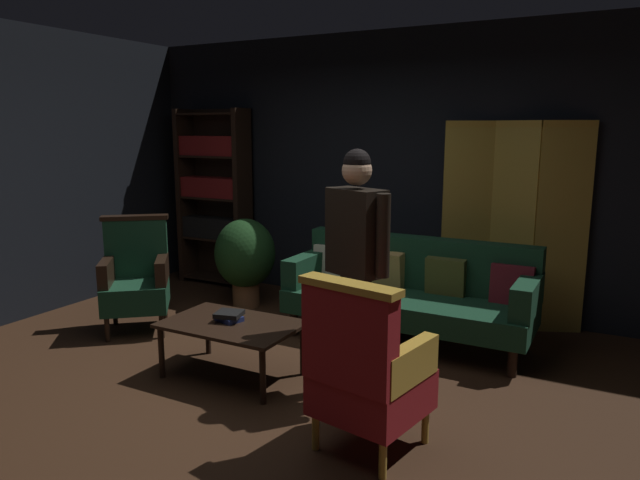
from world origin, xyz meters
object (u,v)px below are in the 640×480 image
coffee_table (232,329)px  book_navy_cloth (229,319)px  armchair_wing_left (136,277)px  book_black_cloth (229,314)px  armchair_gilt_accent (365,371)px  velvet_couch (411,289)px  standing_figure (356,250)px  folding_screen (513,222)px  bookshelf (215,193)px  potted_plant (245,256)px

coffee_table → book_navy_cloth: book_navy_cloth is taller
coffee_table → armchair_wing_left: armchair_wing_left is taller
coffee_table → book_navy_cloth: bearing=148.8°
coffee_table → armchair_wing_left: 1.48m
book_black_cloth → book_navy_cloth: bearing=-90.0°
armchair_wing_left → coffee_table: bearing=-17.5°
armchair_wing_left → armchair_gilt_accent: bearing=-18.9°
velvet_couch → standing_figure: (0.02, -1.21, 0.57)m
folding_screen → bookshelf: (-3.38, -0.06, 0.09)m
folding_screen → standing_figure: 2.11m
armchair_gilt_accent → coffee_table: bearing=159.5°
book_black_cloth → folding_screen: bearing=53.1°
folding_screen → book_navy_cloth: folding_screen is taller
bookshelf → coffee_table: (1.80, -2.12, -0.70)m
bookshelf → coffee_table: size_ratio=2.05×
book_navy_cloth → book_black_cloth: 0.04m
potted_plant → coffee_table: bearing=-57.9°
standing_figure → potted_plant: bearing=144.6°
armchair_gilt_accent → standing_figure: 0.92m
potted_plant → book_black_cloth: 1.73m
armchair_wing_left → book_navy_cloth: 1.43m
velvet_couch → book_black_cloth: bearing=-124.6°
folding_screen → coffee_table: folding_screen is taller
bookshelf → potted_plant: bearing=-35.8°
velvet_couch → standing_figure: bearing=-88.9°
armchair_gilt_accent → potted_plant: size_ratio=1.13×
armchair_wing_left → book_black_cloth: size_ratio=5.50×
armchair_wing_left → folding_screen: bearing=30.2°
folding_screen → armchair_gilt_accent: (-0.29, -2.66, -0.50)m
bookshelf → folding_screen: bearing=1.0°
velvet_couch → potted_plant: bearing=176.4°
coffee_table → potted_plant: size_ratio=1.08×
armchair_gilt_accent → bookshelf: bearing=139.9°
armchair_wing_left → potted_plant: bearing=66.3°
armchair_gilt_accent → folding_screen: bearing=83.7°
standing_figure → bookshelf: bearing=144.4°
potted_plant → book_black_cloth: (0.90, -1.48, -0.06)m
velvet_couch → book_navy_cloth: velvet_couch is taller
book_navy_cloth → velvet_couch: bearing=55.4°
potted_plant → book_black_cloth: bearing=-58.6°
standing_figure → book_black_cloth: size_ratio=9.01×
bookshelf → coffee_table: 2.87m
armchair_gilt_accent → potted_plant: bearing=138.4°
velvet_couch → book_navy_cloth: size_ratio=11.63×
coffee_table → potted_plant: bearing=122.1°
velvet_couch → potted_plant: (-1.84, 0.12, 0.08)m
bookshelf → potted_plant: size_ratio=2.22×
book_navy_cloth → potted_plant: bearing=121.4°
velvet_couch → armchair_wing_left: armchair_wing_left is taller
velvet_couch → standing_figure: size_ratio=1.25×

